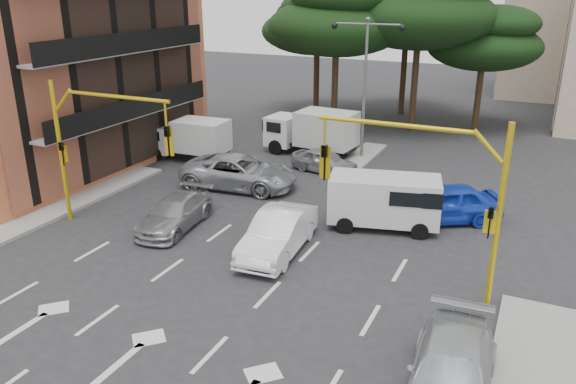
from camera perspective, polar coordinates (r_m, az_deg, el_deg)
name	(u,v)px	position (r m, az deg, el deg)	size (l,w,h in m)	color
ground	(216,282)	(19.57, -7.37, -9.04)	(120.00, 120.00, 0.00)	#28282B
median_strip	(361,157)	(33.08, 7.47, 3.53)	(1.40, 6.00, 0.15)	gray
apartment_orange	(8,37)	(35.38, -26.57, 13.92)	(15.19, 16.15, 13.70)	#B16637
pine_left_near	(337,16)	(38.65, 5.04, 17.39)	(9.15, 9.15, 10.23)	#382616
pine_center	(421,5)	(39.14, 13.38, 18.00)	(9.98, 9.98, 11.16)	#382616
pine_left_far	(318,22)	(43.50, 3.05, 16.84)	(8.32, 8.32, 9.30)	#382616
pine_right	(486,38)	(40.59, 19.45, 14.53)	(7.49, 7.49, 8.37)	#382616
pine_back	(408,12)	(44.49, 12.13, 17.41)	(9.15, 9.15, 10.23)	#382616
signal_mast_right	(439,186)	(17.41, 15.07, 0.63)	(5.79, 0.37, 6.00)	gold
signal_mast_left	(91,137)	(23.65, -19.36, 5.33)	(5.79, 0.37, 6.00)	gold
street_lamp_center	(366,64)	(31.96, 7.91, 12.75)	(4.16, 0.36, 7.77)	slate
car_white_hatch	(278,233)	(21.09, -1.02, -4.20)	(1.67, 4.79, 1.58)	white
car_blue_compact	(443,203)	(24.70, 15.48, -1.11)	(1.95, 4.85, 1.65)	#173AC2
car_silver_wagon	(175,213)	(23.75, -11.41, -2.11)	(1.80, 4.42, 1.28)	#96979D
car_silver_cross_a	(239,172)	(27.96, -5.02, 2.03)	(2.66, 5.77, 1.60)	#A2A5AA
car_silver_cross_b	(325,161)	(30.29, 3.73, 3.18)	(1.49, 3.70, 1.26)	#A4A7AC
car_silver_parked	(451,373)	(14.79, 16.24, -17.27)	(2.01, 4.95, 1.44)	#B0B4B9
van_white	(384,202)	(23.49, 9.71, -0.99)	(2.02, 4.47, 2.24)	silver
box_truck_a	(188,139)	(32.82, -10.10, 5.27)	(2.04, 4.85, 2.39)	silver
box_truck_b	(311,133)	(33.27, 2.38, 6.05)	(2.30, 5.46, 2.69)	white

